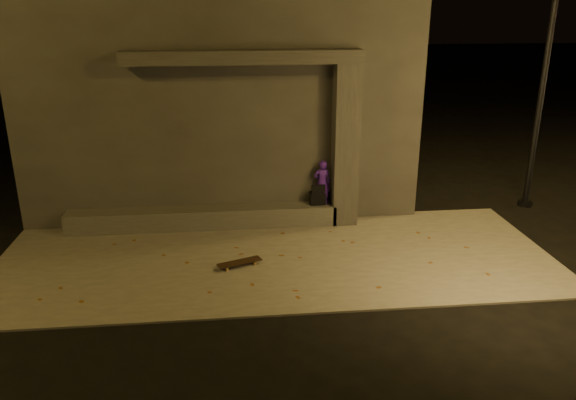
{
  "coord_description": "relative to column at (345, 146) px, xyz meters",
  "views": [
    {
      "loc": [
        -0.85,
        -8.16,
        4.85
      ],
      "look_at": [
        0.24,
        2.0,
        1.24
      ],
      "focal_mm": 35.0,
      "sensor_mm": 36.0,
      "label": 1
    }
  ],
  "objects": [
    {
      "name": "backpack",
      "position": [
        -0.6,
        0.0,
        -1.18
      ],
      "size": [
        0.36,
        0.24,
        0.49
      ],
      "rotation": [
        0.0,
        0.0,
        0.04
      ],
      "color": "black",
      "rests_on": "ledge"
    },
    {
      "name": "ground",
      "position": [
        -1.7,
        -3.75,
        -1.84
      ],
      "size": [
        120.0,
        120.0,
        0.0
      ],
      "primitive_type": "plane",
      "color": "black",
      "rests_on": "ground"
    },
    {
      "name": "sidewalk",
      "position": [
        -1.7,
        -1.75,
        -1.82
      ],
      "size": [
        11.0,
        4.4,
        0.04
      ],
      "primitive_type": "cube",
      "color": "slate",
      "rests_on": "ground"
    },
    {
      "name": "canopy",
      "position": [
        -2.2,
        0.05,
        1.94
      ],
      "size": [
        5.0,
        0.7,
        0.28
      ],
      "primitive_type": "cube",
      "color": "#393734",
      "rests_on": "column"
    },
    {
      "name": "street_lamp_2",
      "position": [
        4.82,
        0.69,
        2.39
      ],
      "size": [
        0.36,
        0.36,
        7.47
      ],
      "color": "black",
      "rests_on": "ground"
    },
    {
      "name": "building",
      "position": [
        -2.7,
        2.74,
        0.77
      ],
      "size": [
        9.0,
        5.1,
        5.22
      ],
      "color": "#393734",
      "rests_on": "ground"
    },
    {
      "name": "skateboarder",
      "position": [
        -0.5,
        0.0,
        -0.84
      ],
      "size": [
        0.38,
        0.26,
        1.03
      ],
      "primitive_type": "imported",
      "rotation": [
        0.0,
        0.0,
        3.1
      ],
      "color": "#3C1692",
      "rests_on": "ledge"
    },
    {
      "name": "ledge",
      "position": [
        -3.2,
        0.0,
        -1.58
      ],
      "size": [
        6.0,
        0.55,
        0.45
      ],
      "primitive_type": "cube",
      "color": "#4C4B45",
      "rests_on": "sidewalk"
    },
    {
      "name": "skateboard",
      "position": [
        -2.44,
        -2.1,
        -1.72
      ],
      "size": [
        0.89,
        0.52,
        0.1
      ],
      "rotation": [
        0.0,
        0.0,
        0.37
      ],
      "color": "black",
      "rests_on": "sidewalk"
    },
    {
      "name": "column",
      "position": [
        0.0,
        0.0,
        0.0
      ],
      "size": [
        0.55,
        0.55,
        3.6
      ],
      "primitive_type": "cube",
      "color": "#393734",
      "rests_on": "sidewalk"
    }
  ]
}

